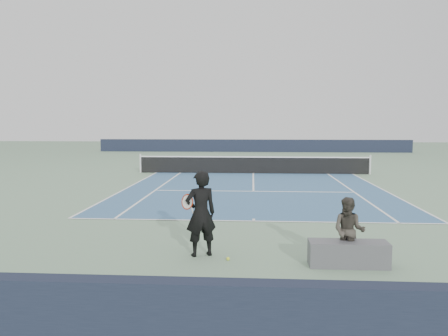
# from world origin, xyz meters

# --- Properties ---
(ground) EXTENTS (80.00, 80.00, 0.00)m
(ground) POSITION_xyz_m (0.00, 0.00, 0.00)
(ground) COLOR gray
(court_surface) EXTENTS (10.97, 23.77, 0.01)m
(court_surface) POSITION_xyz_m (0.00, 0.00, 0.01)
(court_surface) COLOR #396087
(court_surface) RESTS_ON ground
(tennis_net) EXTENTS (12.90, 0.10, 1.07)m
(tennis_net) POSITION_xyz_m (0.00, 0.00, 0.50)
(tennis_net) COLOR silver
(tennis_net) RESTS_ON ground
(windscreen_far) EXTENTS (30.00, 0.25, 1.20)m
(windscreen_far) POSITION_xyz_m (0.00, 17.88, 0.60)
(windscreen_far) COLOR black
(windscreen_far) RESTS_ON ground
(tennis_player) EXTENTS (0.87, 0.73, 1.84)m
(tennis_player) POSITION_xyz_m (-1.14, -15.19, 0.92)
(tennis_player) COLOR black
(tennis_player) RESTS_ON ground
(tennis_ball) EXTENTS (0.07, 0.07, 0.07)m
(tennis_ball) POSITION_xyz_m (-0.54, -15.48, 0.04)
(tennis_ball) COLOR yellow
(tennis_ball) RESTS_ON ground
(spectator_bench) EXTENTS (1.63, 1.07, 1.38)m
(spectator_bench) POSITION_xyz_m (1.87, -15.68, 0.50)
(spectator_bench) COLOR #515156
(spectator_bench) RESTS_ON ground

